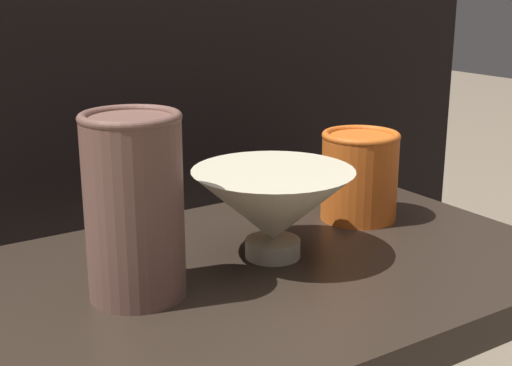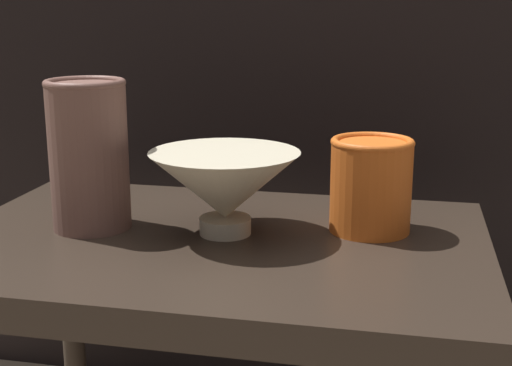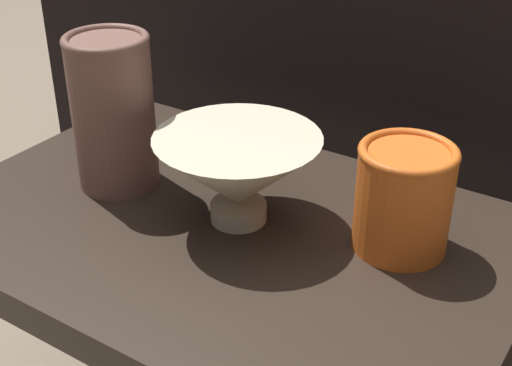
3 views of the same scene
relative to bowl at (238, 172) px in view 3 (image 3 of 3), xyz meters
name	(u,v)px [view 3 (image 3 of 3)]	position (x,y,z in m)	size (l,w,h in m)	color
table	(225,256)	(-0.01, -0.01, -0.11)	(0.66, 0.45, 0.40)	#2D231C
couch_backdrop	(421,52)	(-0.01, 0.57, -0.03)	(1.31, 0.50, 0.87)	black
bowl	(238,172)	(0.00, 0.00, 0.00)	(0.19, 0.19, 0.10)	beige
vase_textured_left	(113,111)	(-0.17, -0.01, 0.04)	(0.10, 0.10, 0.19)	brown
vase_colorful_right	(404,197)	(0.17, 0.05, 0.00)	(0.10, 0.10, 0.12)	orange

